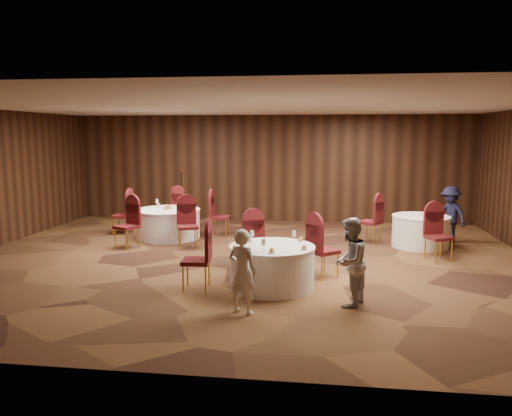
# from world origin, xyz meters

# --- Properties ---
(ground) EXTENTS (12.00, 12.00, 0.00)m
(ground) POSITION_xyz_m (0.00, 0.00, 0.00)
(ground) COLOR black
(ground) RESTS_ON ground
(room_shell) EXTENTS (12.00, 12.00, 12.00)m
(room_shell) POSITION_xyz_m (0.00, 0.00, 1.96)
(room_shell) COLOR silver
(room_shell) RESTS_ON ground
(table_main) EXTENTS (1.47, 1.47, 0.74)m
(table_main) POSITION_xyz_m (0.73, -1.73, 0.38)
(table_main) COLOR silver
(table_main) RESTS_ON ground
(table_left) EXTENTS (1.64, 1.64, 0.74)m
(table_left) POSITION_xyz_m (-2.31, 2.09, 0.38)
(table_left) COLOR silver
(table_left) RESTS_ON ground
(table_right) EXTENTS (1.32, 1.32, 0.74)m
(table_right) POSITION_xyz_m (3.88, 1.88, 0.38)
(table_right) COLOR silver
(table_right) RESTS_ON ground
(chairs_main) EXTENTS (2.80, 2.09, 1.00)m
(chairs_main) POSITION_xyz_m (0.41, -1.12, 0.50)
(chairs_main) COLOR #3B0C0B
(chairs_main) RESTS_ON ground
(chairs_left) EXTENTS (3.13, 3.24, 1.00)m
(chairs_left) POSITION_xyz_m (-2.30, 2.10, 0.50)
(chairs_left) COLOR #3B0C0B
(chairs_left) RESTS_ON ground
(chairs_right) EXTENTS (1.96, 2.37, 1.00)m
(chairs_right) POSITION_xyz_m (3.38, 1.46, 0.50)
(chairs_right) COLOR #3B0C0B
(chairs_right) RESTS_ON ground
(tabletop_main) EXTENTS (1.05, 1.10, 0.22)m
(tabletop_main) POSITION_xyz_m (0.85, -1.81, 0.84)
(tabletop_main) COLOR silver
(tabletop_main) RESTS_ON table_main
(tabletop_left) EXTENTS (0.84, 0.88, 0.22)m
(tabletop_left) POSITION_xyz_m (-2.32, 2.09, 0.82)
(tabletop_left) COLOR silver
(tabletop_left) RESTS_ON table_left
(tabletop_right) EXTENTS (0.08, 0.08, 0.22)m
(tabletop_right) POSITION_xyz_m (4.12, 1.59, 0.90)
(tabletop_right) COLOR silver
(tabletop_right) RESTS_ON table_right
(mic_stand) EXTENTS (0.24, 0.24, 1.55)m
(mic_stand) POSITION_xyz_m (-2.36, 3.54, 0.45)
(mic_stand) COLOR black
(mic_stand) RESTS_ON ground
(woman_a) EXTENTS (0.55, 0.46, 1.27)m
(woman_a) POSITION_xyz_m (0.42, -3.01, 0.64)
(woman_a) COLOR silver
(woman_a) RESTS_ON ground
(woman_b) EXTENTS (0.73, 0.81, 1.38)m
(woman_b) POSITION_xyz_m (2.00, -2.45, 0.69)
(woman_b) COLOR #A9A9AE
(woman_b) RESTS_ON ground
(man_c) EXTENTS (0.94, 1.01, 1.37)m
(man_c) POSITION_xyz_m (4.69, 2.54, 0.69)
(man_c) COLOR black
(man_c) RESTS_ON ground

